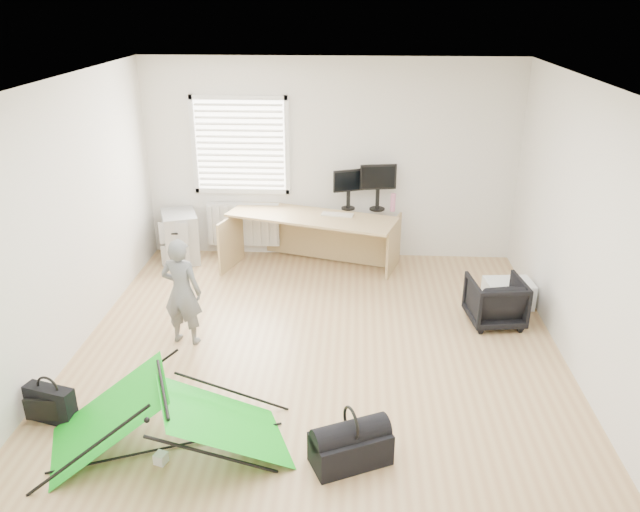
# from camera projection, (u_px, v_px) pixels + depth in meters

# --- Properties ---
(ground) EXTENTS (5.50, 5.50, 0.00)m
(ground) POSITION_uv_depth(u_px,v_px,m) (318.00, 357.00, 6.35)
(ground) COLOR tan
(ground) RESTS_ON ground
(back_wall) EXTENTS (5.00, 0.02, 2.70)m
(back_wall) POSITION_uv_depth(u_px,v_px,m) (330.00, 161.00, 8.36)
(back_wall) COLOR silver
(back_wall) RESTS_ON ground
(window) EXTENTS (1.20, 0.06, 1.20)m
(window) POSITION_uv_depth(u_px,v_px,m) (240.00, 146.00, 8.31)
(window) COLOR silver
(window) RESTS_ON back_wall
(radiator) EXTENTS (1.00, 0.12, 0.60)m
(radiator) POSITION_uv_depth(u_px,v_px,m) (244.00, 224.00, 8.70)
(radiator) COLOR silver
(radiator) RESTS_ON back_wall
(desk) EXTENTS (2.31, 1.31, 0.75)m
(desk) POSITION_uv_depth(u_px,v_px,m) (312.00, 242.00, 8.27)
(desk) COLOR tan
(desk) RESTS_ON ground
(filing_cabinet) EXTENTS (0.62, 0.70, 0.68)m
(filing_cabinet) POSITION_uv_depth(u_px,v_px,m) (181.00, 237.00, 8.54)
(filing_cabinet) COLOR #A6A8AC
(filing_cabinet) RESTS_ON ground
(monitor_left) EXTENTS (0.42, 0.24, 0.40)m
(monitor_left) POSITION_uv_depth(u_px,v_px,m) (348.00, 195.00, 8.30)
(monitor_left) COLOR black
(monitor_left) RESTS_ON desk
(monitor_right) EXTENTS (0.49, 0.18, 0.46)m
(monitor_right) POSITION_uv_depth(u_px,v_px,m) (378.00, 193.00, 8.26)
(monitor_right) COLOR black
(monitor_right) RESTS_ON desk
(keyboard) EXTENTS (0.43, 0.20, 0.02)m
(keyboard) POSITION_uv_depth(u_px,v_px,m) (337.00, 215.00, 8.13)
(keyboard) COLOR beige
(keyboard) RESTS_ON desk
(thermos) EXTENTS (0.07, 0.07, 0.24)m
(thermos) POSITION_uv_depth(u_px,v_px,m) (393.00, 202.00, 8.25)
(thermos) COLOR #C97195
(thermos) RESTS_ON desk
(office_chair) EXTENTS (0.65, 0.66, 0.54)m
(office_chair) POSITION_uv_depth(u_px,v_px,m) (495.00, 301.00, 6.92)
(office_chair) COLOR black
(office_chair) RESTS_ON ground
(person) EXTENTS (0.47, 0.35, 1.17)m
(person) POSITION_uv_depth(u_px,v_px,m) (182.00, 292.00, 6.42)
(person) COLOR slate
(person) RESTS_ON ground
(kite) EXTENTS (2.06, 1.48, 0.59)m
(kite) POSITION_uv_depth(u_px,v_px,m) (166.00, 419.00, 4.96)
(kite) COLOR #12C11B
(kite) RESTS_ON ground
(storage_crate) EXTENTS (0.58, 0.43, 0.30)m
(storage_crate) POSITION_uv_depth(u_px,v_px,m) (508.00, 293.00, 7.36)
(storage_crate) COLOR white
(storage_crate) RESTS_ON ground
(tote_bag) EXTENTS (0.31, 0.16, 0.36)m
(tote_bag) POSITION_uv_depth(u_px,v_px,m) (177.00, 245.00, 8.72)
(tote_bag) COLOR teal
(tote_bag) RESTS_ON ground
(laptop_bag) EXTENTS (0.47, 0.25, 0.33)m
(laptop_bag) POSITION_uv_depth(u_px,v_px,m) (51.00, 404.00, 5.35)
(laptop_bag) COLOR black
(laptop_bag) RESTS_ON ground
(white_box) EXTENTS (0.11, 0.11, 0.09)m
(white_box) POSITION_uv_depth(u_px,v_px,m) (161.00, 458.00, 4.90)
(white_box) COLOR silver
(white_box) RESTS_ON ground
(duffel_bag) EXTENTS (0.69, 0.54, 0.27)m
(duffel_bag) POSITION_uv_depth(u_px,v_px,m) (350.00, 448.00, 4.88)
(duffel_bag) COLOR black
(duffel_bag) RESTS_ON ground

